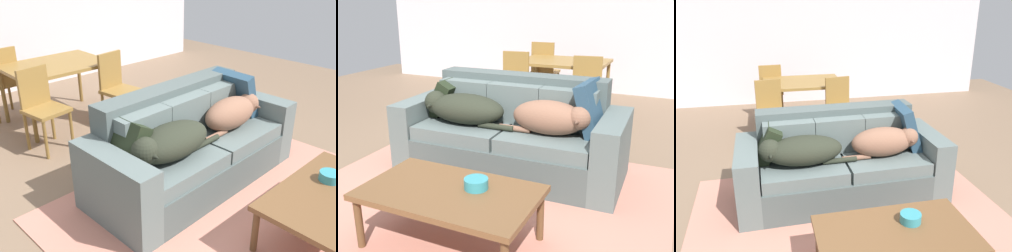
% 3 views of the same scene
% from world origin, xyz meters
% --- Properties ---
extents(ground_plane, '(10.00, 10.00, 0.00)m').
position_xyz_m(ground_plane, '(0.00, 0.00, 0.00)').
color(ground_plane, '#7B614B').
extents(back_partition, '(8.00, 0.12, 2.70)m').
position_xyz_m(back_partition, '(0.00, 4.00, 1.35)').
color(back_partition, silver).
rests_on(back_partition, ground).
extents(area_rug, '(3.04, 3.14, 0.01)m').
position_xyz_m(area_rug, '(0.28, -0.69, 0.01)').
color(area_rug, tan).
rests_on(area_rug, ground).
extents(couch, '(2.11, 0.91, 0.89)m').
position_xyz_m(couch, '(0.28, 0.26, 0.35)').
color(couch, '#485351').
rests_on(couch, ground).
extents(dog_on_left_cushion, '(0.93, 0.41, 0.28)m').
position_xyz_m(dog_on_left_cushion, '(-0.15, 0.10, 0.61)').
color(dog_on_left_cushion, '#272B1F').
rests_on(dog_on_left_cushion, couch).
extents(dog_on_right_cushion, '(0.81, 0.33, 0.30)m').
position_xyz_m(dog_on_right_cushion, '(0.71, 0.13, 0.62)').
color(dog_on_right_cushion, brown).
rests_on(dog_on_right_cushion, couch).
extents(throw_pillow_by_left_arm, '(0.30, 0.37, 0.39)m').
position_xyz_m(throw_pillow_by_left_arm, '(-0.45, 0.30, 0.63)').
color(throw_pillow_by_left_arm, black).
rests_on(throw_pillow_by_left_arm, couch).
extents(throw_pillow_by_right_arm, '(0.26, 0.48, 0.48)m').
position_xyz_m(throw_pillow_by_right_arm, '(1.01, 0.33, 0.68)').
color(throw_pillow_by_right_arm, '#27445A').
rests_on(throw_pillow_by_right_arm, couch).
extents(coffee_table, '(1.15, 0.67, 0.41)m').
position_xyz_m(coffee_table, '(0.41, -1.03, 0.36)').
color(coffee_table, brown).
rests_on(coffee_table, ground).
extents(bowl_on_coffee_table, '(0.16, 0.16, 0.07)m').
position_xyz_m(bowl_on_coffee_table, '(0.56, -0.94, 0.44)').
color(bowl_on_coffee_table, teal).
rests_on(bowl_on_coffee_table, coffee_table).
extents(dining_table, '(1.21, 0.91, 0.75)m').
position_xyz_m(dining_table, '(0.13, 2.43, 0.68)').
color(dining_table, olive).
rests_on(dining_table, ground).
extents(dining_chair_near_left, '(0.45, 0.45, 0.91)m').
position_xyz_m(dining_chair_near_left, '(-0.39, 1.84, 0.51)').
color(dining_chair_near_left, olive).
rests_on(dining_chair_near_left, ground).
extents(dining_chair_near_right, '(0.45, 0.45, 0.90)m').
position_xyz_m(dining_chair_near_right, '(0.60, 1.81, 0.50)').
color(dining_chair_near_right, olive).
rests_on(dining_chair_near_right, ground).
extents(dining_chair_far_left, '(0.42, 0.42, 0.94)m').
position_xyz_m(dining_chair_far_left, '(-0.36, 2.98, 0.52)').
color(dining_chair_far_left, olive).
rests_on(dining_chair_far_left, ground).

